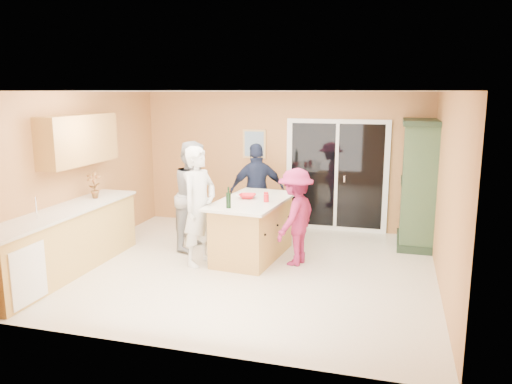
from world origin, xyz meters
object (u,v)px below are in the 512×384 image
(kitchen_island, at_px, (253,230))
(woman_grey, at_px, (195,195))
(green_hutch, at_px, (418,185))
(woman_magenta, at_px, (296,217))
(woman_navy, at_px, (257,191))
(woman_white, at_px, (199,206))

(kitchen_island, relative_size, woman_grey, 1.04)
(kitchen_island, xyz_separation_m, woman_grey, (-1.06, 0.21, 0.46))
(woman_grey, bearing_deg, green_hutch, -73.25)
(kitchen_island, distance_m, woman_magenta, 0.79)
(green_hutch, xyz_separation_m, woman_navy, (-2.74, -0.29, -0.19))
(green_hutch, bearing_deg, woman_magenta, -140.19)
(kitchen_island, relative_size, green_hutch, 0.87)
(woman_white, height_order, woman_magenta, woman_white)
(woman_grey, bearing_deg, kitchen_island, -102.15)
(kitchen_island, distance_m, green_hutch, 2.93)
(green_hutch, bearing_deg, woman_white, -149.26)
(kitchen_island, distance_m, woman_grey, 1.18)
(kitchen_island, xyz_separation_m, woman_magenta, (0.72, -0.14, 0.30))
(green_hutch, bearing_deg, woman_navy, -173.94)
(green_hutch, height_order, woman_magenta, green_hutch)
(woman_white, bearing_deg, woman_magenta, -55.97)
(kitchen_island, xyz_separation_m, green_hutch, (2.52, 1.36, 0.60))
(woman_white, height_order, woman_grey, woman_white)
(kitchen_island, height_order, woman_white, woman_white)
(green_hutch, height_order, woman_navy, green_hutch)
(woman_white, distance_m, woman_magenta, 1.46)
(woman_grey, bearing_deg, woman_navy, -45.28)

